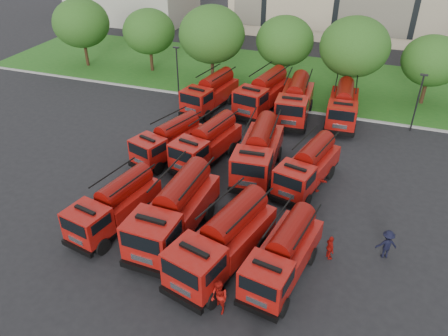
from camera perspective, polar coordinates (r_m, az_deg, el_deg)
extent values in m
plane|color=black|center=(27.81, -1.84, -6.77)|extent=(140.00, 140.00, 0.00)
cube|color=#185216|center=(49.88, 9.20, 11.45)|extent=(70.00, 16.00, 0.12)
cube|color=gray|center=(42.51, 6.96, 7.87)|extent=(70.00, 0.30, 0.14)
cylinder|color=#382314|center=(55.27, -17.51, 13.86)|extent=(0.36, 0.36, 2.62)
ellipsoid|color=#244C15|center=(54.30, -18.17, 17.55)|extent=(6.30, 6.30, 5.36)
cylinder|color=#382314|center=(51.92, -9.43, 13.60)|extent=(0.36, 0.36, 2.38)
ellipsoid|color=#244C15|center=(50.96, -9.78, 17.18)|extent=(5.71, 5.71, 4.86)
cylinder|color=#382314|center=(47.34, -1.53, 12.44)|extent=(0.36, 0.36, 2.80)
ellipsoid|color=#244C15|center=(46.14, -1.60, 17.06)|extent=(6.72, 6.72, 5.71)
cylinder|color=#382314|center=(47.80, 7.63, 12.14)|extent=(0.36, 0.36, 2.45)
ellipsoid|color=#244C15|center=(46.73, 7.94, 16.13)|extent=(5.88, 5.88, 5.00)
cylinder|color=#382314|center=(45.53, 15.93, 10.32)|extent=(0.36, 0.36, 2.73)
ellipsoid|color=#244C15|center=(44.31, 16.69, 14.94)|extent=(6.55, 6.55, 5.57)
cylinder|color=#382314|center=(46.77, 24.59, 8.88)|extent=(0.36, 0.36, 2.27)
ellipsoid|color=#244C15|center=(45.74, 25.51, 12.55)|extent=(5.46, 5.46, 4.64)
cylinder|color=black|center=(44.01, -6.08, 12.21)|extent=(0.14, 0.14, 5.00)
cube|color=black|center=(43.20, -6.28, 15.39)|extent=(0.60, 0.25, 0.12)
cylinder|color=black|center=(40.33, 23.87, 7.65)|extent=(0.14, 0.14, 5.00)
cube|color=black|center=(39.45, 24.69, 10.99)|extent=(0.60, 0.25, 0.12)
cube|color=black|center=(27.88, -13.81, -6.19)|extent=(3.32, 6.68, 0.27)
cube|color=black|center=(26.35, -18.62, -9.91)|extent=(2.28, 0.68, 0.32)
cube|color=maroon|center=(26.15, -17.36, -6.91)|extent=(2.59, 2.41, 1.78)
cube|color=black|center=(25.42, -19.15, -7.39)|extent=(1.89, 0.42, 0.78)
cube|color=maroon|center=(28.00, -12.62, -3.95)|extent=(3.03, 4.56, 1.19)
cylinder|color=#5E0704|center=(27.44, -12.86, -2.31)|extent=(2.10, 4.03, 1.37)
cylinder|color=black|center=(27.43, -18.78, -8.14)|extent=(0.51, 1.05, 1.01)
cylinder|color=black|center=(26.13, -15.64, -9.84)|extent=(0.51, 1.05, 1.01)
cylinder|color=black|center=(29.45, -13.13, -3.97)|extent=(0.51, 1.05, 1.01)
cylinder|color=black|center=(28.25, -9.97, -5.32)|extent=(0.51, 1.05, 1.01)
cube|color=black|center=(26.47, -6.29, -7.38)|extent=(2.78, 7.68, 0.33)
cube|color=black|center=(24.11, -10.55, -12.85)|extent=(2.72, 0.38, 0.38)
cube|color=maroon|center=(23.99, -9.32, -8.78)|extent=(2.75, 2.49, 2.11)
cube|color=black|center=(22.92, -10.95, -9.68)|extent=(2.28, 0.14, 0.92)
cube|color=maroon|center=(26.76, -5.24, -4.44)|extent=(2.85, 5.09, 1.41)
cylinder|color=#5E0704|center=(26.08, -5.36, -2.42)|extent=(1.80, 4.61, 1.63)
cylinder|color=black|center=(25.29, -11.79, -10.59)|extent=(0.43, 1.21, 1.19)
cylinder|color=black|center=(24.26, -6.69, -12.23)|extent=(0.43, 1.21, 1.19)
cylinder|color=black|center=(28.36, -6.73, -4.59)|extent=(0.43, 1.21, 1.19)
cylinder|color=black|center=(27.45, -2.09, -5.78)|extent=(0.43, 1.21, 1.19)
cube|color=black|center=(24.45, -0.05, -11.25)|extent=(4.20, 7.71, 0.31)
cube|color=black|center=(22.46, -5.65, -16.72)|extent=(2.60, 0.92, 0.37)
cube|color=maroon|center=(22.18, -3.81, -12.73)|extent=(3.07, 2.88, 2.04)
cube|color=black|center=(21.23, -5.84, -13.65)|extent=(2.14, 0.61, 0.89)
cube|color=maroon|center=(24.60, 1.48, -8.30)|extent=(3.71, 5.32, 1.36)
cylinder|color=#5E0704|center=(23.89, 1.52, -6.28)|extent=(2.64, 4.66, 1.57)
cylinder|color=black|center=(23.55, -6.41, -14.01)|extent=(0.65, 1.21, 1.15)
cylinder|color=black|center=(22.50, -1.49, -16.60)|extent=(0.65, 1.21, 1.15)
cylinder|color=black|center=(26.18, 0.10, -8.04)|extent=(0.65, 1.21, 1.15)
cylinder|color=black|center=(25.24, 4.70, -10.01)|extent=(0.65, 1.21, 1.15)
cube|color=black|center=(24.11, 7.60, -12.69)|extent=(3.15, 6.67, 0.27)
cube|color=black|center=(22.09, 4.17, -18.08)|extent=(2.29, 0.61, 0.32)
cube|color=maroon|center=(21.93, 5.51, -14.40)|extent=(2.55, 2.36, 1.78)
cube|color=black|center=(20.98, 4.37, -15.44)|extent=(1.90, 0.37, 0.78)
cube|color=maroon|center=(24.30, 8.65, -9.97)|extent=(2.92, 4.53, 1.19)
cylinder|color=#5E0704|center=(23.66, 8.85, -8.22)|extent=(2.00, 4.02, 1.37)
cylinder|color=black|center=(22.92, 2.68, -15.72)|extent=(0.48, 1.05, 1.01)
cylinder|color=black|center=(22.41, 7.72, -17.56)|extent=(0.48, 1.05, 1.01)
cylinder|color=black|center=(25.56, 6.83, -9.75)|extent=(0.48, 1.05, 1.01)
cylinder|color=black|center=(25.10, 11.32, -11.20)|extent=(0.48, 1.05, 1.01)
cube|color=black|center=(34.16, -7.11, 2.33)|extent=(3.87, 6.58, 0.27)
cube|color=black|center=(32.36, -10.95, 0.00)|extent=(2.19, 0.90, 0.31)
cube|color=maroon|center=(32.40, -9.83, 2.34)|extent=(2.68, 2.54, 1.74)
cube|color=black|center=(31.63, -11.19, 2.24)|extent=(1.80, 0.62, 0.76)
cube|color=maroon|center=(34.42, -6.07, 4.01)|extent=(3.34, 4.58, 1.16)
cylinder|color=#5E0704|center=(33.98, -6.16, 5.42)|extent=(2.42, 3.98, 1.34)
cylinder|color=black|center=(33.52, -11.09, 1.13)|extent=(0.60, 1.03, 0.98)
cylinder|color=black|center=(32.20, -8.60, -0.02)|extent=(0.60, 1.03, 0.98)
cylinder|color=black|center=(35.83, -6.53, 3.73)|extent=(0.60, 1.03, 0.98)
cylinder|color=black|center=(34.59, -4.04, 2.76)|extent=(0.60, 1.03, 0.98)
cube|color=black|center=(33.41, -2.21, 1.91)|extent=(3.57, 6.97, 0.29)
cube|color=black|center=(31.13, -5.68, -0.85)|extent=(2.37, 0.75, 0.33)
cube|color=maroon|center=(31.27, -4.58, 1.79)|extent=(2.73, 2.55, 1.85)
cube|color=black|center=(30.34, -5.80, 1.62)|extent=(1.96, 0.48, 0.81)
cube|color=maroon|center=(33.79, -1.25, 3.78)|extent=(3.22, 4.77, 1.24)
cylinder|color=#5E0704|center=(33.31, -1.27, 5.31)|extent=(2.26, 4.21, 1.43)
cylinder|color=black|center=(32.33, -6.26, 0.39)|extent=(0.55, 1.09, 1.05)
cylinder|color=black|center=(31.20, -3.07, -0.74)|extent=(0.55, 1.09, 1.05)
cylinder|color=black|center=(35.22, -2.13, 3.45)|extent=(0.55, 1.09, 1.05)
cylinder|color=black|center=(34.19, 0.92, 2.51)|extent=(0.55, 1.09, 1.05)
cube|color=black|center=(32.16, 4.46, 0.64)|extent=(2.97, 7.50, 0.31)
cube|color=black|center=(29.14, 3.02, -3.17)|extent=(2.63, 0.47, 0.37)
cube|color=maroon|center=(29.43, 3.59, 0.10)|extent=(2.74, 2.50, 2.04)
cube|color=black|center=(28.21, 3.13, -0.32)|extent=(2.20, 0.22, 0.89)
cube|color=maroon|center=(32.71, 4.92, 2.91)|extent=(2.94, 5.01, 1.36)
cylinder|color=#5E0704|center=(32.18, 5.01, 4.64)|extent=(1.91, 4.51, 1.57)
cylinder|color=black|center=(30.18, 1.19, -1.85)|extent=(0.46, 1.18, 1.15)
cylinder|color=black|center=(29.80, 5.70, -2.52)|extent=(0.46, 1.18, 1.15)
cylinder|color=black|center=(33.99, 3.08, 2.38)|extent=(0.46, 1.18, 1.15)
cylinder|color=black|center=(33.66, 7.09, 1.83)|extent=(0.46, 1.18, 1.15)
cube|color=black|center=(31.11, 10.74, -1.26)|extent=(3.63, 6.85, 0.28)
cube|color=black|center=(28.61, 8.02, -4.42)|extent=(2.32, 0.78, 0.33)
cube|color=maroon|center=(28.79, 9.13, -1.59)|extent=(2.71, 2.54, 1.82)
cube|color=black|center=(27.75, 8.28, -1.89)|extent=(1.91, 0.51, 0.79)
cube|color=maroon|center=(31.53, 11.63, 0.74)|extent=(3.24, 4.71, 1.21)
cylinder|color=#5E0704|center=(31.03, 11.83, 2.30)|extent=(2.29, 4.14, 1.40)
cylinder|color=black|center=(29.65, 6.92, -2.96)|extent=(0.56, 1.07, 1.03)
cylinder|color=black|center=(28.98, 10.69, -4.28)|extent=(0.56, 1.07, 1.03)
cylinder|color=black|center=(32.81, 10.21, 0.54)|extent=(0.56, 1.07, 1.03)
cylinder|color=black|center=(32.21, 13.67, -0.57)|extent=(0.56, 1.07, 1.03)
cube|color=black|center=(41.97, -1.74, 8.61)|extent=(3.47, 7.13, 0.29)
cube|color=black|center=(39.36, -4.41, 6.76)|extent=(2.44, 0.69, 0.34)
cube|color=maroon|center=(39.72, -3.56, 8.86)|extent=(2.75, 2.55, 1.90)
cube|color=black|center=(38.72, -4.48, 8.89)|extent=(2.02, 0.43, 0.83)
cube|color=maroon|center=(42.50, -0.99, 10.08)|extent=(3.18, 4.86, 1.27)
cylinder|color=#5E0704|center=(42.12, -1.00, 11.38)|extent=(2.20, 4.30, 1.47)
cylinder|color=black|center=(40.65, -4.99, 7.52)|extent=(0.53, 1.12, 1.07)
cylinder|color=black|center=(39.51, -2.29, 6.86)|extent=(0.53, 1.12, 1.07)
cylinder|color=black|center=(43.92, -1.79, 9.59)|extent=(0.53, 1.12, 1.07)
cylinder|color=black|center=(42.87, 0.80, 9.01)|extent=(0.53, 1.12, 1.07)
cube|color=black|center=(41.76, 5.10, 8.44)|extent=(3.85, 7.70, 0.32)
cube|color=black|center=(38.76, 2.59, 6.48)|extent=(2.63, 0.79, 0.37)
cube|color=maroon|center=(39.22, 3.50, 8.76)|extent=(2.99, 2.78, 2.05)
cube|color=black|center=(38.07, 2.67, 8.81)|extent=(2.17, 0.50, 0.89)
cube|color=maroon|center=(42.39, 5.87, 10.01)|extent=(3.50, 5.26, 1.37)
cylinder|color=#5E0704|center=(41.98, 5.95, 11.42)|extent=(2.43, 4.64, 1.58)
cylinder|color=black|center=(40.10, 1.76, 7.34)|extent=(0.59, 1.21, 1.16)
cylinder|color=black|center=(39.09, 4.86, 6.54)|extent=(0.59, 1.21, 1.16)
cylinder|color=black|center=(43.85, 4.79, 9.51)|extent=(0.59, 1.21, 1.16)
cylinder|color=black|center=(42.93, 7.70, 8.81)|extent=(0.59, 1.21, 1.16)
cube|color=black|center=(40.53, 9.16, 7.37)|extent=(2.89, 7.53, 0.32)
cube|color=black|center=(37.20, 8.34, 4.98)|extent=(2.65, 0.43, 0.37)
cube|color=maroon|center=(37.74, 8.77, 7.46)|extent=(2.73, 2.48, 2.06)
cube|color=black|center=(36.48, 8.55, 7.39)|extent=(2.22, 0.19, 0.90)
cube|color=maroon|center=(41.25, 9.49, 9.09)|extent=(2.89, 5.01, 1.37)
cylinder|color=#5E0704|center=(40.82, 9.64, 10.53)|extent=(1.86, 4.53, 1.58)
cylinder|color=black|center=(38.25, 6.76, 5.82)|extent=(0.44, 1.18, 1.16)
cylinder|color=black|center=(38.01, 10.37, 5.31)|extent=(0.44, 1.18, 1.16)
cylinder|color=black|center=(42.42, 7.88, 8.50)|extent=(0.44, 1.18, 1.16)
cylinder|color=black|center=(42.21, 11.16, 8.05)|extent=(0.44, 1.18, 1.16)
cube|color=black|center=(40.66, 15.08, 6.66)|extent=(2.63, 6.98, 0.29)
cube|color=black|center=(37.55, 14.73, 4.40)|extent=(2.46, 0.38, 0.34)
cube|color=maroon|center=(38.07, 15.09, 6.69)|extent=(2.52, 2.28, 1.91)
cube|color=black|center=(36.88, 15.08, 6.61)|extent=(2.06, 0.16, 0.83)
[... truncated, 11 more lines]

